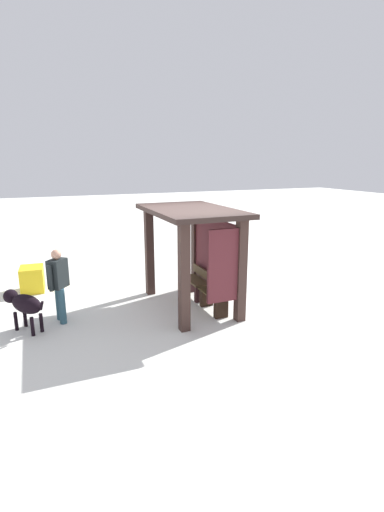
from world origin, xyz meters
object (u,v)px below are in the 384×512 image
Objects in this scene: bus_shelter at (199,238)px; bench_center_inside at (214,298)px; bench_left_inside at (196,284)px; grit_bin at (32,279)px; person_walking at (58,281)px; dog at (24,304)px.

bus_shelter is 3.00× the size of bench_center_inside.
bench_left_inside is at bearing -179.92° from bench_center_inside.
bench_left_inside is 1.34× the size of grit_bin.
person_walking is at bearing -103.36° from bench_center_inside.
person_walking reaches higher than bench_center_inside.
bus_shelter is 3.11m from person_walking.
bench_center_inside is (0.44, 0.19, -1.30)m from bus_shelter.
bench_left_inside is 4.24m from grit_bin.
dog is (-0.58, -3.88, 0.24)m from bench_center_inside.
bench_center_inside is 0.60× the size of person_walking.
bus_shelter is 1.81× the size of person_walking.
bench_left_inside is 1.00× the size of dog.
dog is at bearing -83.29° from bench_left_inside.
grit_bin is at bearing -126.67° from bus_shelter.
bus_shelter is at bearing 53.33° from grit_bin.
bus_shelter is 1.43m from bench_left_inside.
person_walking is (-0.32, -3.01, -0.72)m from bus_shelter.
bus_shelter reaches higher than person_walking.
bench_center_inside is 3.34m from person_walking.
grit_bin is at bearing -129.46° from bench_center_inside.
dog is 1.34× the size of grit_bin.
bus_shelter is 3.84m from dog.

